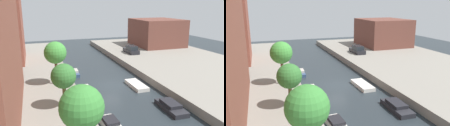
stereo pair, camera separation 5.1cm
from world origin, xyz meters
TOP-DOWN VIEW (x-y plane):
  - ground_plane at (0.00, 0.00)m, footprint 84.00×84.00m
  - quay_right at (15.00, 0.00)m, footprint 20.00×64.00m
  - low_block_right at (18.00, 19.92)m, footprint 10.00×10.87m
  - street_tree_0 at (-7.10, -15.37)m, footprint 2.76×2.76m
  - street_tree_1 at (-7.10, -7.06)m, footprint 2.37×2.37m
  - street_tree_2 at (-7.10, -0.10)m, footprint 2.68×2.68m
  - parked_car at (8.94, 13.79)m, footprint 1.84×4.46m
  - moored_boat_left_1 at (-3.63, -10.36)m, footprint 1.53×3.11m
  - moored_boat_left_2 at (-3.88, -1.88)m, footprint 1.33×3.52m
  - moored_boat_left_3 at (-3.90, 6.01)m, footprint 1.37×3.13m
  - moored_boat_right_1 at (3.36, -9.17)m, footprint 1.71×4.23m
  - moored_boat_right_2 at (2.90, -1.82)m, footprint 1.68×4.26m

SIDE VIEW (x-z plane):
  - ground_plane at x=0.00m, z-range 0.00..0.00m
  - moored_boat_right_2 at x=2.90m, z-range 0.00..0.47m
  - moored_boat_left_2 at x=-3.88m, z-range 0.00..0.55m
  - moored_boat_left_1 at x=-3.63m, z-range -0.07..0.72m
  - moored_boat_left_3 at x=-3.90m, z-range -0.07..0.73m
  - moored_boat_right_1 at x=3.36m, z-range -0.07..0.77m
  - quay_right at x=15.00m, z-range 0.00..1.00m
  - parked_car at x=8.94m, z-range 0.87..2.39m
  - low_block_right at x=18.00m, z-range 1.00..7.11m
  - street_tree_1 at x=-7.10m, z-range 1.92..6.20m
  - street_tree_0 at x=-7.10m, z-range 2.13..7.17m
  - street_tree_2 at x=-7.10m, z-range 2.26..7.54m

